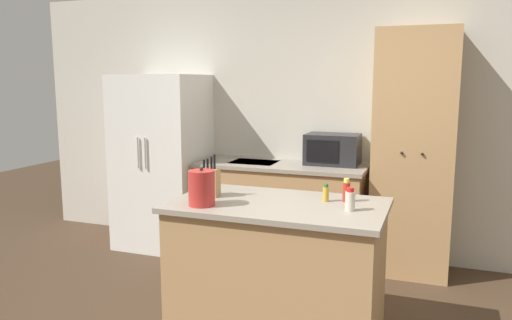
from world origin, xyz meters
TOP-DOWN VIEW (x-y plane):
  - wall_back at (0.00, 2.33)m, footprint 7.20×0.06m
  - refrigerator at (-1.96, 1.94)m, footprint 0.85×0.74m
  - back_counter at (-0.69, 2.00)m, footprint 1.61×0.64m
  - pantry_cabinet at (0.50, 2.05)m, footprint 0.68×0.53m
  - kitchen_island at (-0.25, 0.51)m, footprint 1.38×0.81m
  - microwave at (-0.23, 2.12)m, footprint 0.50×0.33m
  - knife_block at (-0.74, 0.52)m, footprint 0.13×0.08m
  - spice_bottle_tall_dark at (0.22, 0.47)m, footprint 0.06×0.06m
  - spice_bottle_short_red at (0.16, 0.69)m, footprint 0.05×0.05m
  - spice_bottle_amber_oil at (0.03, 0.65)m, footprint 0.04×0.04m
  - kettle at (-0.68, 0.28)m, footprint 0.17×0.17m
  - fire_extinguisher at (-2.52, 1.96)m, footprint 0.13×0.13m

SIDE VIEW (x-z plane):
  - fire_extinguisher at x=-2.52m, z-range -0.02..0.39m
  - back_counter at x=-0.69m, z-range 0.00..0.93m
  - kitchen_island at x=-0.25m, z-range 0.00..0.93m
  - refrigerator at x=-1.96m, z-range 0.00..1.77m
  - spice_bottle_amber_oil at x=0.03m, z-range 0.93..1.04m
  - spice_bottle_tall_dark at x=0.22m, z-range 0.93..1.07m
  - spice_bottle_short_red at x=0.16m, z-range 0.93..1.08m
  - knife_block at x=-0.74m, z-range 0.89..1.18m
  - kettle at x=-0.68m, z-range 0.92..1.17m
  - microwave at x=-0.23m, z-range 0.93..1.22m
  - pantry_cabinet at x=0.50m, z-range 0.00..2.15m
  - wall_back at x=0.00m, z-range 0.00..2.60m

